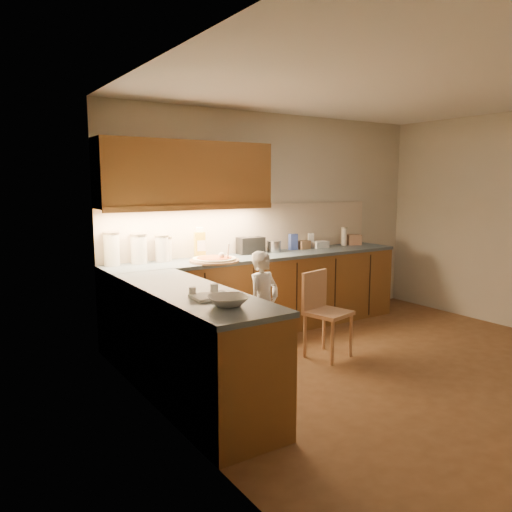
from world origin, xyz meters
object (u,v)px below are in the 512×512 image
pizza_on_board (215,260)px  wooden_chair (323,308)px  child (264,305)px  oil_jug (200,244)px  toaster (251,245)px

pizza_on_board → wooden_chair: bearing=-50.2°
child → oil_jug: (-0.23, 0.93, 0.53)m
pizza_on_board → child: bearing=-72.2°
wooden_chair → child: bearing=139.9°
child → wooden_chair: (0.55, -0.27, -0.04)m
child → pizza_on_board: bearing=91.3°
child → oil_jug: 1.10m
child → oil_jug: bearing=87.3°
toaster → oil_jug: bearing=-174.7°
wooden_chair → oil_jug: bearing=108.8°
wooden_chair → oil_jug: size_ratio=2.48×
pizza_on_board → toaster: (0.65, 0.31, 0.08)m
oil_jug → pizza_on_board: bearing=-84.9°
oil_jug → child: bearing=-76.2°
pizza_on_board → wooden_chair: pizza_on_board is taller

